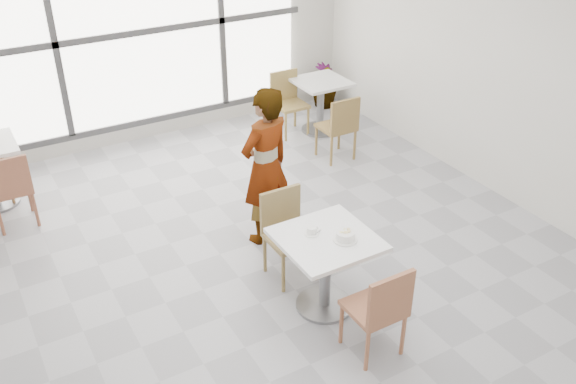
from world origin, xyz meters
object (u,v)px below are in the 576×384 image
chair_near (381,307)px  chair_far (286,228)px  coffee_cup (312,231)px  bg_table_right (321,98)px  bg_chair_right_near (340,124)px  bg_chair_right_far (288,98)px  person (266,167)px  main_table (326,259)px  bg_chair_left_near (10,186)px  plant_right (324,86)px  oatmeal_bowl (345,236)px

chair_near → chair_far: 1.35m
coffee_cup → bg_table_right: 3.77m
bg_chair_right_near → bg_chair_right_far: 1.10m
chair_near → chair_far: bearing=-86.4°
coffee_cup → bg_chair_right_near: size_ratio=0.18×
coffee_cup → person: (0.16, 1.13, 0.06)m
chair_far → person: size_ratio=0.52×
person → main_table: bearing=71.4°
main_table → chair_far: (-0.04, 0.63, -0.02)m
coffee_cup → person: size_ratio=0.10×
bg_chair_left_near → plant_right: size_ratio=1.30×
chair_near → bg_chair_left_near: bearing=-57.8°
main_table → bg_chair_left_near: (-2.16, 2.77, -0.02)m
chair_far → oatmeal_bowl: bearing=-78.1°
coffee_cup → bg_chair_left_near: bearing=128.0°
main_table → bg_table_right: bearing=58.1°
chair_near → bg_table_right: (1.97, 3.96, -0.01)m
main_table → oatmeal_bowl: 0.31m
chair_far → bg_chair_right_far: (1.64, 2.81, 0.00)m
main_table → person: bearing=86.3°
chair_near → bg_chair_right_near: (1.69, 3.07, 0.00)m
chair_near → plant_right: 5.32m
plant_right → bg_table_right: bearing=-126.6°
chair_near → plant_right: chair_near is taller
person → bg_table_right: (1.94, 2.00, -0.35)m
bg_chair_right_near → plant_right: size_ratio=1.30×
oatmeal_bowl → bg_chair_right_near: (1.62, 2.45, -0.29)m
bg_table_right → oatmeal_bowl: bearing=-119.6°
coffee_cup → bg_table_right: bearing=56.1°
chair_far → chair_near: bearing=-86.4°
bg_table_right → chair_near: bearing=-116.5°
oatmeal_bowl → bg_chair_right_far: size_ratio=0.24×
chair_far → coffee_cup: size_ratio=5.47×
chair_far → bg_table_right: bearing=51.8°
person → bg_chair_right_near: bearing=-161.3°
oatmeal_bowl → bg_chair_left_near: size_ratio=0.24×
chair_near → bg_chair_right_far: 4.45m
coffee_cup → bg_chair_left_near: size_ratio=0.18×
chair_near → person: person is taller
bg_chair_left_near → bg_chair_right_far: 3.82m
bg_chair_left_near → plant_right: bearing=-165.8°
oatmeal_bowl → chair_near: bearing=-96.5°
person → plant_right: person is taller
chair_far → plant_right: size_ratio=1.30×
chair_near → bg_chair_left_near: same height
plant_right → person: bearing=-132.3°
person → bg_chair_right_near: size_ratio=1.92×
bg_chair_left_near → bg_chair_right_near: bearing=173.8°
chair_far → main_table: bearing=-86.3°
bg_chair_left_near → bg_chair_right_near: same height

